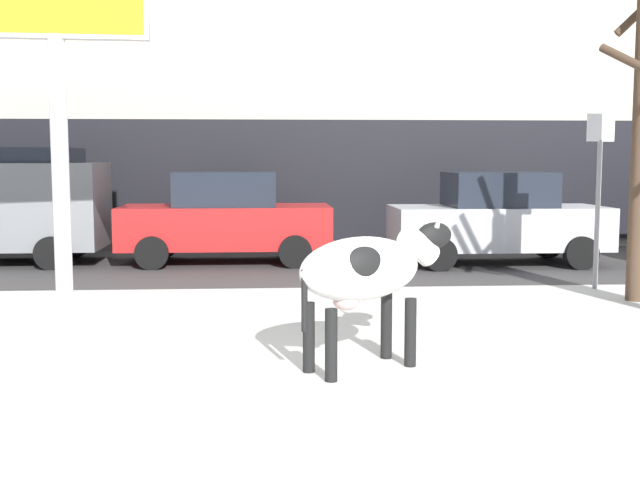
{
  "coord_description": "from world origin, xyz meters",
  "views": [
    {
      "loc": [
        -0.34,
        -6.46,
        2.11
      ],
      "look_at": [
        0.28,
        3.19,
        1.1
      ],
      "focal_mm": 43.89,
      "sensor_mm": 36.0,
      "label": 1
    }
  ],
  "objects_px": {
    "pedestrian_near_billboard": "(456,210)",
    "pedestrian_by_cars": "(378,210)",
    "street_sign": "(599,186)",
    "pedestrian_far_left": "(108,212)",
    "car_red_sedan": "(226,218)",
    "car_silver_sedan": "(498,219)",
    "cow_holstein": "(366,271)"
  },
  "relations": [
    {
      "from": "cow_holstein",
      "to": "pedestrian_far_left",
      "type": "distance_m",
      "value": 11.73
    },
    {
      "from": "pedestrian_far_left",
      "to": "car_silver_sedan",
      "type": "bearing_deg",
      "value": -20.65
    },
    {
      "from": "pedestrian_near_billboard",
      "to": "pedestrian_far_left",
      "type": "bearing_deg",
      "value": 180.0
    },
    {
      "from": "pedestrian_near_billboard",
      "to": "car_silver_sedan",
      "type": "bearing_deg",
      "value": -88.13
    },
    {
      "from": "cow_holstein",
      "to": "street_sign",
      "type": "relative_size",
      "value": 0.65
    },
    {
      "from": "pedestrian_by_cars",
      "to": "pedestrian_far_left",
      "type": "distance_m",
      "value": 6.34
    },
    {
      "from": "car_silver_sedan",
      "to": "pedestrian_far_left",
      "type": "distance_m",
      "value": 8.87
    },
    {
      "from": "car_red_sedan",
      "to": "car_silver_sedan",
      "type": "bearing_deg",
      "value": -5.59
    },
    {
      "from": "car_red_sedan",
      "to": "street_sign",
      "type": "distance_m",
      "value": 7.16
    },
    {
      "from": "pedestrian_far_left",
      "to": "street_sign",
      "type": "distance_m",
      "value": 10.96
    },
    {
      "from": "pedestrian_near_billboard",
      "to": "pedestrian_by_cars",
      "type": "distance_m",
      "value": 1.86
    },
    {
      "from": "pedestrian_far_left",
      "to": "cow_holstein",
      "type": "bearing_deg",
      "value": -66.28
    },
    {
      "from": "car_silver_sedan",
      "to": "pedestrian_by_cars",
      "type": "height_order",
      "value": "car_silver_sedan"
    },
    {
      "from": "pedestrian_by_cars",
      "to": "street_sign",
      "type": "xyz_separation_m",
      "value": [
        2.7,
        -6.15,
        0.79
      ]
    },
    {
      "from": "car_silver_sedan",
      "to": "pedestrian_by_cars",
      "type": "distance_m",
      "value": 3.69
    },
    {
      "from": "car_silver_sedan",
      "to": "pedestrian_near_billboard",
      "type": "bearing_deg",
      "value": 91.87
    },
    {
      "from": "car_red_sedan",
      "to": "pedestrian_near_billboard",
      "type": "bearing_deg",
      "value": 25.99
    },
    {
      "from": "pedestrian_near_billboard",
      "to": "pedestrian_by_cars",
      "type": "height_order",
      "value": "same"
    },
    {
      "from": "pedestrian_by_cars",
      "to": "street_sign",
      "type": "height_order",
      "value": "street_sign"
    },
    {
      "from": "pedestrian_by_cars",
      "to": "car_red_sedan",
      "type": "bearing_deg",
      "value": -143.16
    },
    {
      "from": "street_sign",
      "to": "pedestrian_far_left",
      "type": "bearing_deg",
      "value": 145.76
    },
    {
      "from": "car_silver_sedan",
      "to": "pedestrian_near_billboard",
      "type": "height_order",
      "value": "car_silver_sedan"
    },
    {
      "from": "cow_holstein",
      "to": "car_silver_sedan",
      "type": "distance_m",
      "value": 8.41
    },
    {
      "from": "cow_holstein",
      "to": "pedestrian_near_billboard",
      "type": "height_order",
      "value": "pedestrian_near_billboard"
    },
    {
      "from": "cow_holstein",
      "to": "pedestrian_by_cars",
      "type": "xyz_separation_m",
      "value": [
        1.62,
        10.74,
        -0.12
      ]
    },
    {
      "from": "pedestrian_by_cars",
      "to": "cow_holstein",
      "type": "bearing_deg",
      "value": -98.57
    },
    {
      "from": "pedestrian_near_billboard",
      "to": "car_red_sedan",
      "type": "bearing_deg",
      "value": -154.01
    },
    {
      "from": "cow_holstein",
      "to": "pedestrian_near_billboard",
      "type": "distance_m",
      "value": 11.29
    },
    {
      "from": "cow_holstein",
      "to": "car_red_sedan",
      "type": "relative_size",
      "value": 0.44
    },
    {
      "from": "cow_holstein",
      "to": "pedestrian_by_cars",
      "type": "distance_m",
      "value": 10.86
    },
    {
      "from": "pedestrian_by_cars",
      "to": "pedestrian_near_billboard",
      "type": "bearing_deg",
      "value": 0.0
    },
    {
      "from": "car_silver_sedan",
      "to": "pedestrian_near_billboard",
      "type": "xyz_separation_m",
      "value": [
        -0.1,
        3.13,
        -0.03
      ]
    }
  ]
}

